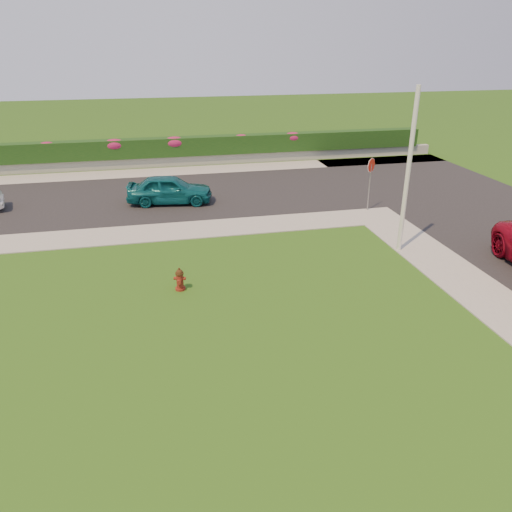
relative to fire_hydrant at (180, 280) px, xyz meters
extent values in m
plane|color=black|center=(1.97, -3.83, -0.35)|extent=(120.00, 120.00, 0.00)
cube|color=black|center=(-3.03, 10.17, -0.33)|extent=(26.00, 8.00, 0.04)
cube|color=gray|center=(-4.03, 5.17, -0.33)|extent=(24.00, 2.00, 0.04)
cube|color=gray|center=(8.97, 5.17, -0.33)|extent=(2.00, 2.00, 0.04)
cube|color=gray|center=(0.97, 15.17, -0.33)|extent=(34.00, 2.00, 0.04)
cube|color=gray|center=(0.97, 16.67, -0.05)|extent=(34.00, 0.40, 0.60)
cube|color=black|center=(0.97, 16.77, 0.80)|extent=(32.00, 0.90, 1.10)
cylinder|color=#4C140B|center=(0.00, 0.01, -0.31)|extent=(0.31, 0.31, 0.07)
cylinder|color=#4C140B|center=(0.00, 0.01, -0.03)|extent=(0.21, 0.21, 0.48)
cylinder|color=black|center=(0.00, 0.01, 0.21)|extent=(0.26, 0.26, 0.05)
sphere|color=black|center=(0.00, 0.01, 0.23)|extent=(0.21, 0.21, 0.21)
cylinder|color=black|center=(0.00, 0.01, 0.35)|extent=(0.06, 0.06, 0.06)
cylinder|color=#4C140B|center=(-0.13, 0.04, 0.04)|extent=(0.12, 0.12, 0.10)
cylinder|color=#4C140B|center=(0.14, -0.03, 0.04)|extent=(0.12, 0.12, 0.10)
cylinder|color=#4C140B|center=(-0.03, -0.13, -0.02)|extent=(0.16, 0.14, 0.14)
imported|color=#0B5159|center=(0.24, 8.97, 0.36)|extent=(4.10, 2.11, 1.33)
cylinder|color=silver|center=(8.09, 1.41, 2.56)|extent=(0.16, 0.16, 5.81)
cylinder|color=slate|center=(8.91, 6.03, 0.71)|extent=(0.06, 0.06, 2.13)
cylinder|color=red|center=(8.91, 6.03, 1.73)|extent=(0.51, 0.40, 0.62)
cylinder|color=white|center=(8.91, 6.03, 1.73)|extent=(0.53, 0.42, 0.66)
ellipsoid|color=#A21B54|center=(-6.22, 16.67, 1.14)|extent=(1.07, 0.69, 0.54)
ellipsoid|color=#A21B54|center=(-2.47, 16.67, 1.08)|extent=(1.36, 0.87, 0.68)
ellipsoid|color=#A21B54|center=(1.03, 16.67, 1.08)|extent=(1.37, 0.88, 0.69)
ellipsoid|color=#A21B54|center=(5.13, 16.67, 1.15)|extent=(1.02, 0.65, 0.51)
ellipsoid|color=#A21B54|center=(8.44, 16.67, 1.11)|extent=(1.24, 0.79, 0.62)
camera|label=1|loc=(-0.67, -13.98, 6.81)|focal=35.00mm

